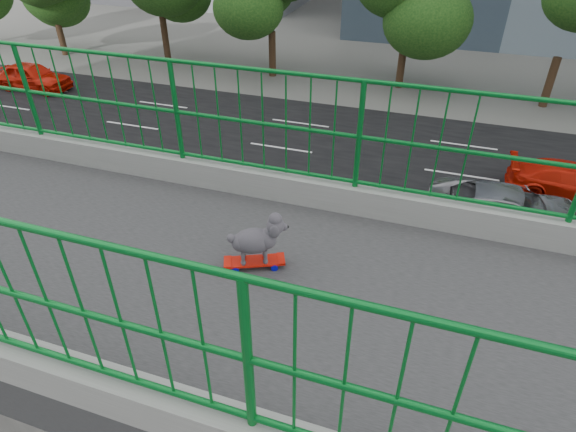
% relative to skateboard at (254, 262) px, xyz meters
% --- Properties ---
extents(road, '(18.00, 90.00, 0.02)m').
position_rel_skateboard_xyz_m(road, '(-12.80, -5.36, -7.04)').
color(road, black).
rests_on(road, ground).
extents(street_trees, '(5.30, 60.40, 7.26)m').
position_rel_skateboard_xyz_m(street_trees, '(-25.83, -4.29, -2.33)').
color(street_trees, black).
rests_on(street_trees, ground).
extents(skateboard, '(0.37, 0.56, 0.07)m').
position_rel_skateboard_xyz_m(skateboard, '(0.00, 0.00, 0.00)').
color(skateboard, red).
rests_on(skateboard, footbridge).
extents(poodle, '(0.35, 0.50, 0.45)m').
position_rel_skateboard_xyz_m(poodle, '(-0.01, 0.03, 0.26)').
color(poodle, '#333036').
rests_on(poodle, skateboard).
extents(car_1, '(1.54, 4.42, 1.46)m').
position_rel_skateboard_xyz_m(car_1, '(-9.00, 0.35, -6.33)').
color(car_1, gray).
rests_on(car_1, ground).
extents(car_2, '(2.59, 5.62, 1.56)m').
position_rel_skateboard_xyz_m(car_2, '(-12.20, 4.23, -6.27)').
color(car_2, gray).
rests_on(car_2, ground).
extents(car_3, '(1.84, 4.52, 1.31)m').
position_rel_skateboard_xyz_m(car_3, '(-15.40, 6.53, -6.40)').
color(car_3, red).
rests_on(car_3, ground).
extents(car_4, '(1.86, 4.62, 1.58)m').
position_rel_skateboard_xyz_m(car_4, '(-18.60, -21.92, -6.27)').
color(car_4, red).
rests_on(car_4, ground).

